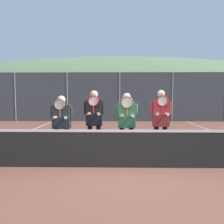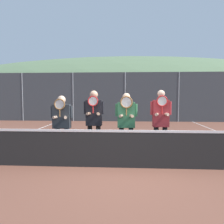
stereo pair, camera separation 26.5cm
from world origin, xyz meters
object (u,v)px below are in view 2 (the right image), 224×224
object	(u,v)px
player_rightmost	(161,120)
car_left_of_center	(106,106)
car_center	(174,105)
player_center_right	(126,120)
car_far_left	(42,105)
player_leftmost	(62,120)
player_center_left	(94,118)

from	to	relation	value
player_rightmost	car_left_of_center	distance (m)	12.59
car_left_of_center	car_center	world-z (taller)	car_center
player_center_right	car_left_of_center	xyz separation A→B (m)	(-1.63, 12.28, -0.21)
player_rightmost	car_far_left	size ratio (longest dim) A/B	0.43
car_center	car_left_of_center	bearing A→B (deg)	174.71
player_leftmost	player_center_left	size ratio (longest dim) A/B	0.93
player_center_left	player_rightmost	xyz separation A→B (m)	(1.82, -0.15, -0.02)
car_far_left	player_center_right	bearing A→B (deg)	-59.60
player_leftmost	player_center_right	distance (m)	1.78
player_rightmost	car_left_of_center	bearing A→B (deg)	101.67
car_left_of_center	car_center	xyz separation A→B (m)	(5.48, -0.51, 0.08)
player_center_left	car_left_of_center	bearing A→B (deg)	93.43
player_center_left	car_left_of_center	size ratio (longest dim) A/B	0.41
player_leftmost	player_center_right	bearing A→B (deg)	0.49
player_leftmost	car_far_left	bearing A→B (deg)	113.58
player_rightmost	car_left_of_center	world-z (taller)	player_rightmost
player_rightmost	car_center	bearing A→B (deg)	76.08
player_rightmost	car_left_of_center	size ratio (longest dim) A/B	0.41
player_rightmost	car_center	size ratio (longest dim) A/B	0.41
player_center_right	car_left_of_center	world-z (taller)	player_center_right
player_center_left	car_center	size ratio (longest dim) A/B	0.41
car_far_left	player_center_left	bearing A→B (deg)	-62.73
player_center_left	car_left_of_center	world-z (taller)	player_center_left
player_rightmost	player_center_left	bearing A→B (deg)	175.28
player_center_left	player_center_right	distance (m)	0.90
player_center_right	player_rightmost	xyz separation A→B (m)	(0.92, -0.05, 0.02)
car_left_of_center	car_far_left	bearing A→B (deg)	-175.81
player_leftmost	player_center_left	world-z (taller)	player_center_left
player_leftmost	car_center	world-z (taller)	car_center
player_center_right	player_center_left	bearing A→B (deg)	173.68
player_leftmost	car_left_of_center	world-z (taller)	player_leftmost
player_leftmost	player_center_right	xyz separation A→B (m)	(1.78, 0.02, 0.03)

